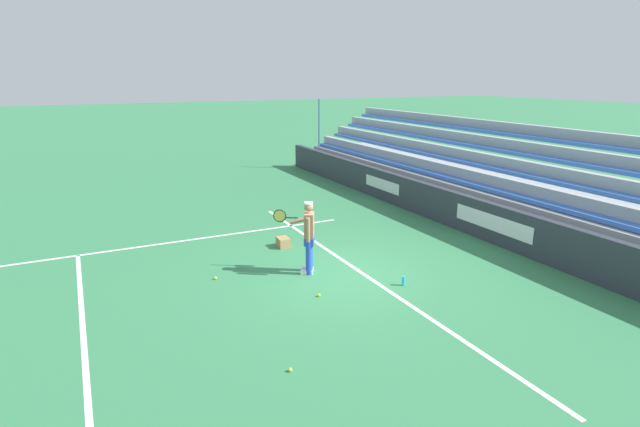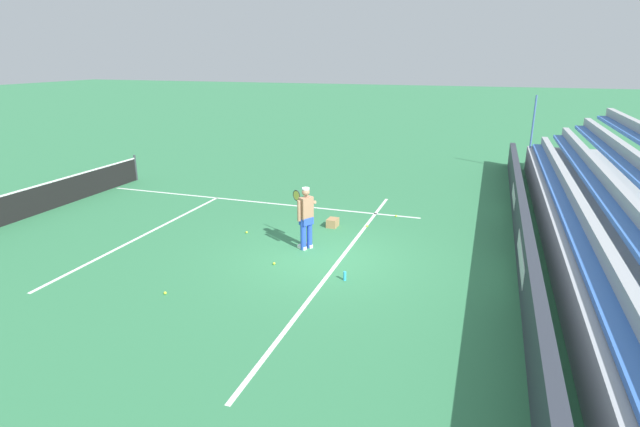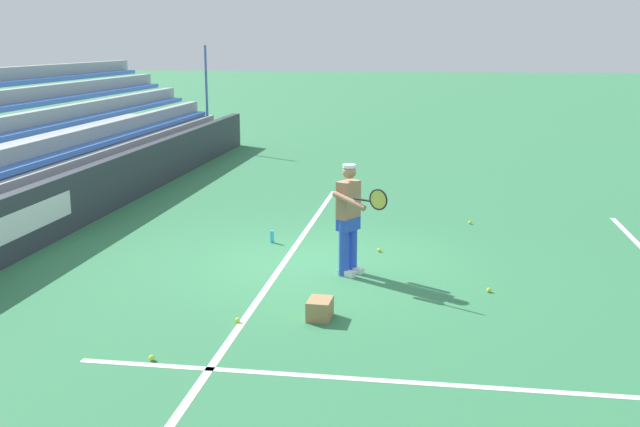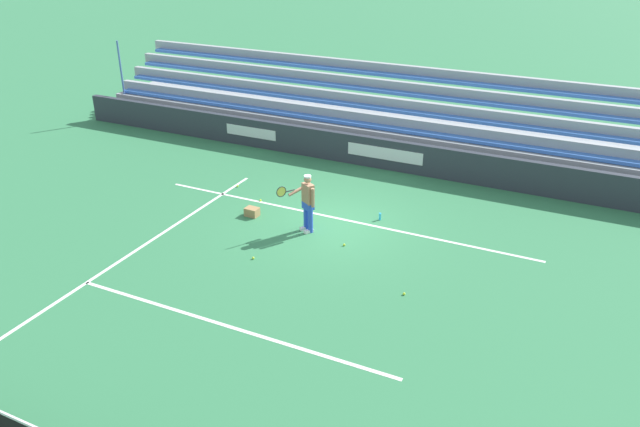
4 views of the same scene
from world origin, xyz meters
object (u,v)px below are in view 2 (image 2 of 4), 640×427
Objects in this scene: tennis_net at (24,204)px; tennis_ball_on_baseline at (396,216)px; tennis_player at (306,217)px; water_bottle at (345,276)px; tennis_ball_near_player at (165,293)px; tennis_ball_far_right at (247,232)px; tennis_ball_midcourt at (367,226)px; tennis_ball_by_box at (274,263)px; ball_box_cardboard at (333,223)px.

tennis_ball_on_baseline is at bearing -70.63° from tennis_net.
tennis_player is 7.80× the size of water_bottle.
tennis_ball_on_baseline is 0.30× the size of water_bottle.
tennis_ball_near_player is (-7.15, 3.82, 0.00)m from tennis_ball_on_baseline.
tennis_ball_on_baseline is 4.93m from tennis_ball_far_right.
tennis_ball_by_box is (-3.59, 1.54, 0.00)m from tennis_ball_midcourt.
tennis_ball_midcourt is 0.30× the size of water_bottle.
water_bottle reaches higher than tennis_ball_by_box.
tennis_net is at bearing 67.25° from tennis_ball_near_player.
ball_box_cardboard is 2.32m from tennis_ball_on_baseline.
tennis_ball_on_baseline is at bearing -2.84° from water_bottle.
tennis_net is (0.88, 9.16, 0.46)m from tennis_ball_by_box.
tennis_net reaches higher than ball_box_cardboard.
water_bottle reaches higher than tennis_ball_midcourt.
tennis_ball_on_baseline is 0.01× the size of tennis_net.
ball_box_cardboard is 6.06× the size of tennis_ball_near_player.
ball_box_cardboard is at bearing -76.10° from tennis_net.
tennis_ball_midcourt is at bearing -27.37° from tennis_player.
tennis_ball_midcourt is at bearing 5.90° from water_bottle.
tennis_player is at bearing -28.91° from tennis_ball_near_player.
tennis_ball_far_right is 0.30× the size of water_bottle.
tennis_net reaches higher than water_bottle.
tennis_ball_near_player is at bearing 144.60° from tennis_ball_by_box.
tennis_ball_far_right is (0.55, 2.09, -0.86)m from tennis_player.
ball_box_cardboard is 1.07m from tennis_ball_midcourt.
tennis_ball_far_right is 7.52m from tennis_net.
tennis_ball_far_right is at bearing 42.48° from tennis_ball_by_box.
tennis_net is (-3.99, 11.35, 0.46)m from tennis_ball_on_baseline.
tennis_ball_midcourt is 3.68m from tennis_ball_far_right.
tennis_net reaches higher than tennis_ball_midcourt.
tennis_player reaches higher than ball_box_cardboard.
tennis_player is at bearing -15.58° from tennis_ball_by_box.
tennis_net reaches higher than tennis_ball_far_right.
tennis_ball_midcourt is 11.04m from tennis_net.
tennis_ball_far_right is (-1.71, 3.26, 0.00)m from tennis_ball_midcourt.
tennis_net reaches higher than tennis_ball_on_baseline.
tennis_ball_on_baseline is 5.18m from water_bottle.
ball_box_cardboard is at bearing -4.55° from tennis_player.
ball_box_cardboard is 6.06× the size of tennis_ball_by_box.
ball_box_cardboard is at bearing -21.12° from tennis_ball_near_player.
tennis_ball_on_baseline is 1.00× the size of tennis_ball_midcourt.
ball_box_cardboard is 3.85m from water_bottle.
tennis_ball_midcourt is at bearing 152.85° from tennis_ball_on_baseline.
water_bottle is (-1.63, -1.57, -0.78)m from tennis_player.
tennis_net is (-2.39, 9.68, 0.36)m from ball_box_cardboard.
tennis_ball_by_box is 0.01× the size of tennis_net.
water_bottle is at bearing -158.39° from ball_box_cardboard.
tennis_net is at bearing 103.90° from ball_box_cardboard.
tennis_ball_midcourt is at bearing -28.32° from tennis_ball_near_player.
tennis_ball_on_baseline and tennis_ball_near_player have the same top height.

